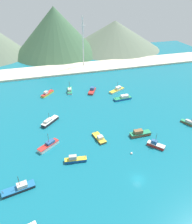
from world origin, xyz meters
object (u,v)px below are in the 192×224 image
at_px(fishing_boat_6, 123,98).
at_px(buoy_0, 131,153).
at_px(fishing_boat_4, 49,145).
at_px(radio_tower, 83,42).
at_px(fishing_boat_8, 70,90).
at_px(fishing_boat_2, 47,93).
at_px(fishing_boat_0, 191,124).
at_px(fishing_boat_3, 140,133).
at_px(fishing_boat_10, 19,188).
at_px(fishing_boat_9, 75,159).
at_px(fishing_boat_14, 50,121).
at_px(fishing_boat_11, 99,138).
at_px(fishing_boat_12, 117,90).
at_px(fishing_boat_1, 92,91).
at_px(fishing_boat_13, 156,145).

bearing_deg(fishing_boat_6, buoy_0, -108.74).
height_order(fishing_boat_4, radio_tower, radio_tower).
bearing_deg(radio_tower, fishing_boat_8, -114.62).
height_order(fishing_boat_2, radio_tower, radio_tower).
distance_m(fishing_boat_0, fishing_boat_3, 25.84).
relative_size(fishing_boat_10, radio_tower, 0.29).
distance_m(fishing_boat_6, fishing_boat_10, 73.31).
distance_m(fishing_boat_6, fishing_boat_9, 54.23).
bearing_deg(fishing_boat_4, buoy_0, -23.78).
bearing_deg(fishing_boat_14, fishing_boat_9, -78.30).
bearing_deg(fishing_boat_10, fishing_boat_14, 69.19).
relative_size(fishing_boat_11, fishing_boat_14, 0.95).
relative_size(fishing_boat_3, fishing_boat_12, 0.81).
distance_m(fishing_boat_1, fishing_boat_2, 26.12).
relative_size(fishing_boat_8, fishing_boat_14, 1.12).
distance_m(fishing_boat_11, buoy_0, 15.06).
height_order(fishing_boat_11, radio_tower, radio_tower).
xyz_separation_m(fishing_boat_0, fishing_boat_9, (-55.41, -7.78, 0.22)).
height_order(fishing_boat_3, fishing_boat_14, fishing_boat_14).
bearing_deg(buoy_0, fishing_boat_13, 6.09).
height_order(fishing_boat_6, fishing_boat_12, fishing_boat_12).
bearing_deg(fishing_boat_2, fishing_boat_4, -95.27).
relative_size(fishing_boat_11, fishing_boat_13, 1.24).
relative_size(fishing_boat_9, fishing_boat_12, 0.74).
relative_size(fishing_boat_11, fishing_boat_12, 0.76).
bearing_deg(fishing_boat_3, radio_tower, 90.85).
xyz_separation_m(fishing_boat_13, buoy_0, (-10.90, -1.16, -0.80)).
bearing_deg(buoy_0, fishing_boat_6, 71.26).
bearing_deg(fishing_boat_10, fishing_boat_3, 17.13).
height_order(fishing_boat_2, buoy_0, fishing_boat_2).
bearing_deg(fishing_boat_11, fishing_boat_8, 93.46).
bearing_deg(fishing_boat_9, fishing_boat_10, -158.77).
distance_m(fishing_boat_2, fishing_boat_14, 30.53).
height_order(fishing_boat_0, radio_tower, radio_tower).
distance_m(fishing_boat_3, buoy_0, 12.75).
bearing_deg(fishing_boat_11, fishing_boat_3, -8.04).
height_order(fishing_boat_13, radio_tower, radio_tower).
bearing_deg(fishing_boat_0, fishing_boat_8, 131.89).
height_order(fishing_boat_4, fishing_boat_11, fishing_boat_4).
bearing_deg(fishing_boat_3, fishing_boat_8, 111.36).
xyz_separation_m(fishing_boat_11, radio_tower, (15.80, 90.01, 17.98)).
xyz_separation_m(fishing_boat_13, fishing_boat_14, (-38.05, 29.09, 0.00)).
bearing_deg(fishing_boat_10, fishing_boat_13, 7.24).
relative_size(fishing_boat_0, fishing_boat_8, 1.04).
bearing_deg(fishing_boat_12, fishing_boat_13, -94.89).
bearing_deg(fishing_boat_0, buoy_0, -163.79).
height_order(fishing_boat_11, fishing_boat_13, fishing_boat_13).
distance_m(fishing_boat_3, fishing_boat_6, 33.72).
distance_m(fishing_boat_0, fishing_boat_1, 57.67).
height_order(fishing_boat_13, fishing_boat_14, fishing_boat_13).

